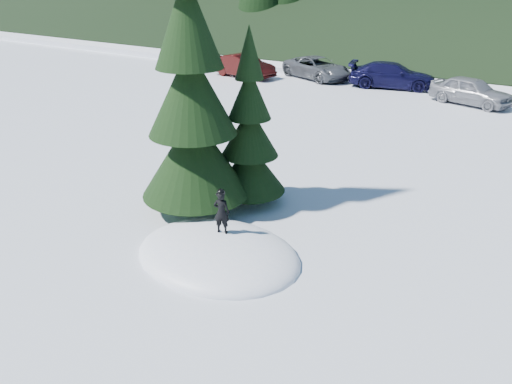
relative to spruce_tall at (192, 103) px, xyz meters
The scene contains 10 objects.
ground 4.37m from the spruce_tall, 39.29° to the right, with size 200.00×200.00×0.00m, color white.
snow_mound 4.37m from the spruce_tall, 39.29° to the right, with size 4.48×3.52×0.96m, color white.
spruce_tall is the anchor object (origin of this frame).
spruce_short 2.11m from the spruce_tall, 54.46° to the left, with size 2.20×2.20×5.37m.
child_skier 3.38m from the spruce_tall, 34.74° to the right, with size 0.42×0.28×1.15m, color black.
car_0 25.65m from the spruce_tall, 128.39° to the left, with size 1.67×4.14×1.41m, color black.
car_1 21.06m from the spruce_tall, 121.08° to the left, with size 1.59×4.57×1.51m, color black.
car_2 21.34m from the spruce_tall, 107.51° to the left, with size 2.38×5.17×1.44m, color #55585E.
car_3 20.41m from the spruce_tall, 93.25° to the left, with size 2.15×5.30×1.54m, color black.
car_4 19.01m from the spruce_tall, 78.08° to the left, with size 1.76×4.37×1.49m, color gray.
Camera 1 is at (6.94, -8.64, 6.70)m, focal length 35.00 mm.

